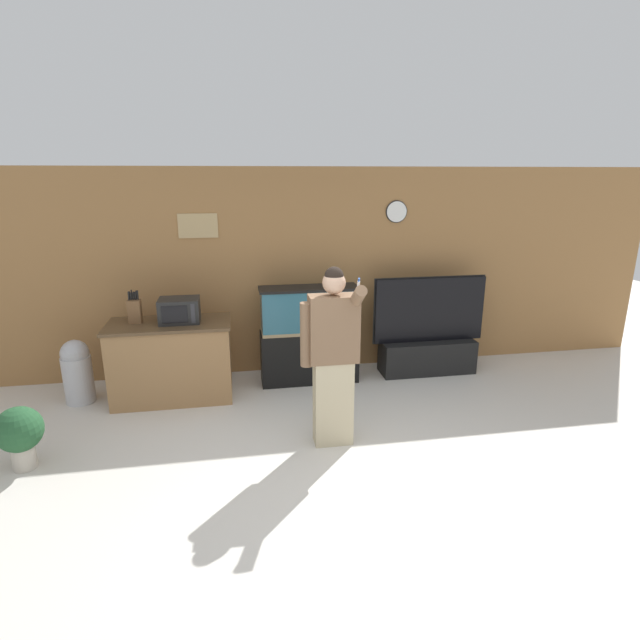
{
  "coord_description": "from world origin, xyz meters",
  "views": [
    {
      "loc": [
        -0.7,
        -3.43,
        2.51
      ],
      "look_at": [
        0.15,
        1.47,
        1.05
      ],
      "focal_mm": 28.0,
      "sensor_mm": 36.0,
      "label": 1
    }
  ],
  "objects_px": {
    "knife_block": "(135,311)",
    "microwave": "(179,310)",
    "counter_island": "(172,361)",
    "trash_bin": "(77,371)",
    "person_standing": "(333,355)",
    "aquarium_on_stand": "(309,335)",
    "tv_on_stand": "(428,345)",
    "potted_plant": "(19,433)"
  },
  "relations": [
    {
      "from": "microwave",
      "to": "knife_block",
      "type": "relative_size",
      "value": 1.2
    },
    {
      "from": "person_standing",
      "to": "potted_plant",
      "type": "relative_size",
      "value": 2.98
    },
    {
      "from": "knife_block",
      "to": "tv_on_stand",
      "type": "xyz_separation_m",
      "value": [
        3.55,
        0.19,
        -0.68
      ]
    },
    {
      "from": "person_standing",
      "to": "trash_bin",
      "type": "bearing_deg",
      "value": 152.62
    },
    {
      "from": "knife_block",
      "to": "tv_on_stand",
      "type": "bearing_deg",
      "value": 3.11
    },
    {
      "from": "potted_plant",
      "to": "counter_island",
      "type": "bearing_deg",
      "value": 47.66
    },
    {
      "from": "aquarium_on_stand",
      "to": "microwave",
      "type": "bearing_deg",
      "value": -171.24
    },
    {
      "from": "tv_on_stand",
      "to": "trash_bin",
      "type": "distance_m",
      "value": 4.24
    },
    {
      "from": "counter_island",
      "to": "trash_bin",
      "type": "bearing_deg",
      "value": 175.71
    },
    {
      "from": "trash_bin",
      "to": "knife_block",
      "type": "bearing_deg",
      "value": -1.3
    },
    {
      "from": "trash_bin",
      "to": "microwave",
      "type": "bearing_deg",
      "value": -3.73
    },
    {
      "from": "microwave",
      "to": "person_standing",
      "type": "relative_size",
      "value": 0.25
    },
    {
      "from": "knife_block",
      "to": "aquarium_on_stand",
      "type": "xyz_separation_m",
      "value": [
        1.98,
        0.17,
        -0.45
      ]
    },
    {
      "from": "person_standing",
      "to": "potted_plant",
      "type": "bearing_deg",
      "value": 179.43
    },
    {
      "from": "knife_block",
      "to": "tv_on_stand",
      "type": "relative_size",
      "value": 0.25
    },
    {
      "from": "knife_block",
      "to": "aquarium_on_stand",
      "type": "bearing_deg",
      "value": 4.88
    },
    {
      "from": "aquarium_on_stand",
      "to": "potted_plant",
      "type": "height_order",
      "value": "aquarium_on_stand"
    },
    {
      "from": "knife_block",
      "to": "tv_on_stand",
      "type": "distance_m",
      "value": 3.62
    },
    {
      "from": "aquarium_on_stand",
      "to": "trash_bin",
      "type": "relative_size",
      "value": 1.64
    },
    {
      "from": "counter_island",
      "to": "microwave",
      "type": "distance_m",
      "value": 0.6
    },
    {
      "from": "person_standing",
      "to": "potted_plant",
      "type": "distance_m",
      "value": 2.83
    },
    {
      "from": "aquarium_on_stand",
      "to": "trash_bin",
      "type": "distance_m",
      "value": 2.69
    },
    {
      "from": "knife_block",
      "to": "microwave",
      "type": "bearing_deg",
      "value": -7.15
    },
    {
      "from": "knife_block",
      "to": "aquarium_on_stand",
      "type": "relative_size",
      "value": 0.3
    },
    {
      "from": "counter_island",
      "to": "aquarium_on_stand",
      "type": "distance_m",
      "value": 1.65
    },
    {
      "from": "counter_island",
      "to": "aquarium_on_stand",
      "type": "height_order",
      "value": "aquarium_on_stand"
    },
    {
      "from": "tv_on_stand",
      "to": "counter_island",
      "type": "bearing_deg",
      "value": -175.41
    },
    {
      "from": "counter_island",
      "to": "microwave",
      "type": "relative_size",
      "value": 3.09
    },
    {
      "from": "counter_island",
      "to": "trash_bin",
      "type": "xyz_separation_m",
      "value": [
        -1.05,
        0.08,
        -0.08
      ]
    },
    {
      "from": "microwave",
      "to": "potted_plant",
      "type": "relative_size",
      "value": 0.76
    },
    {
      "from": "aquarium_on_stand",
      "to": "knife_block",
      "type": "bearing_deg",
      "value": -175.12
    },
    {
      "from": "aquarium_on_stand",
      "to": "person_standing",
      "type": "bearing_deg",
      "value": -90.47
    },
    {
      "from": "knife_block",
      "to": "person_standing",
      "type": "height_order",
      "value": "person_standing"
    },
    {
      "from": "tv_on_stand",
      "to": "trash_bin",
      "type": "bearing_deg",
      "value": -177.61
    },
    {
      "from": "counter_island",
      "to": "knife_block",
      "type": "relative_size",
      "value": 3.71
    },
    {
      "from": "counter_island",
      "to": "potted_plant",
      "type": "height_order",
      "value": "counter_island"
    },
    {
      "from": "potted_plant",
      "to": "trash_bin",
      "type": "relative_size",
      "value": 0.79
    },
    {
      "from": "aquarium_on_stand",
      "to": "trash_bin",
      "type": "bearing_deg",
      "value": -176.71
    },
    {
      "from": "microwave",
      "to": "potted_plant",
      "type": "xyz_separation_m",
      "value": [
        -1.29,
        -1.27,
        -0.7
      ]
    },
    {
      "from": "counter_island",
      "to": "tv_on_stand",
      "type": "relative_size",
      "value": 0.92
    },
    {
      "from": "person_standing",
      "to": "trash_bin",
      "type": "xyz_separation_m",
      "value": [
        -2.66,
        1.38,
        -0.52
      ]
    },
    {
      "from": "aquarium_on_stand",
      "to": "trash_bin",
      "type": "xyz_separation_m",
      "value": [
        -2.67,
        -0.15,
        -0.23
      ]
    }
  ]
}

